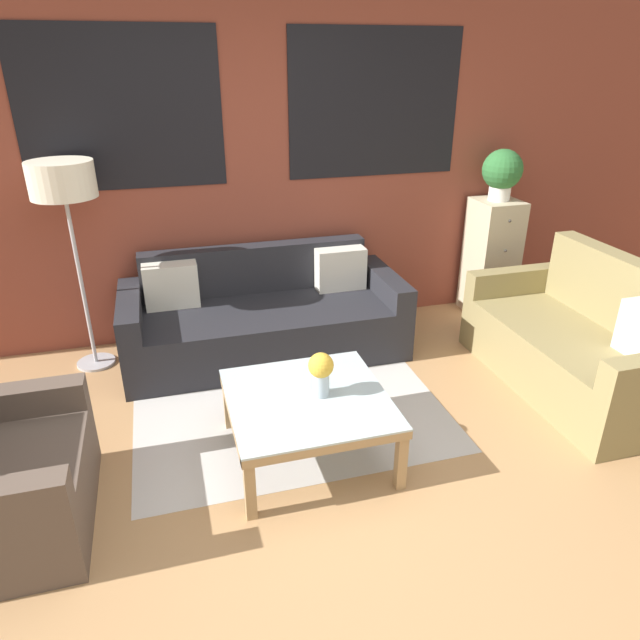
# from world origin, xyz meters

# --- Properties ---
(ground_plane) EXTENTS (16.00, 16.00, 0.00)m
(ground_plane) POSITION_xyz_m (0.00, 0.00, 0.00)
(ground_plane) COLOR #AD7F51
(wall_back_brick) EXTENTS (8.40, 0.09, 2.80)m
(wall_back_brick) POSITION_xyz_m (0.00, 2.44, 1.41)
(wall_back_brick) COLOR brown
(wall_back_brick) RESTS_ON ground_plane
(rug) EXTENTS (2.01, 1.76, 0.00)m
(rug) POSITION_xyz_m (-0.09, 1.19, 0.00)
(rug) COLOR #BCB7B2
(rug) RESTS_ON ground_plane
(couch_dark) EXTENTS (2.12, 0.88, 0.78)m
(couch_dark) POSITION_xyz_m (-0.08, 1.95, 0.28)
(couch_dark) COLOR #232328
(couch_dark) RESTS_ON ground_plane
(settee_vintage) EXTENTS (0.80, 1.62, 0.92)m
(settee_vintage) POSITION_xyz_m (1.93, 0.83, 0.31)
(settee_vintage) COLOR olive
(settee_vintage) RESTS_ON ground_plane
(coffee_table) EXTENTS (0.89, 0.89, 0.40)m
(coffee_table) POSITION_xyz_m (-0.09, 0.58, 0.34)
(coffee_table) COLOR silver
(coffee_table) RESTS_ON ground_plane
(floor_lamp) EXTENTS (0.43, 0.43, 1.52)m
(floor_lamp) POSITION_xyz_m (-1.37, 2.09, 1.34)
(floor_lamp) COLOR #B2B2B7
(floor_lamp) RESTS_ON ground_plane
(drawer_cabinet) EXTENTS (0.37, 0.42, 1.03)m
(drawer_cabinet) POSITION_xyz_m (2.01, 2.16, 0.51)
(drawer_cabinet) COLOR #C6B793
(drawer_cabinet) RESTS_ON ground_plane
(potted_plant) EXTENTS (0.33, 0.33, 0.42)m
(potted_plant) POSITION_xyz_m (2.01, 2.16, 1.27)
(potted_plant) COLOR silver
(potted_plant) RESTS_ON drawer_cabinet
(flower_vase) EXTENTS (0.14, 0.14, 0.26)m
(flower_vase) POSITION_xyz_m (-0.01, 0.59, 0.55)
(flower_vase) COLOR #ADBCC6
(flower_vase) RESTS_ON coffee_table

